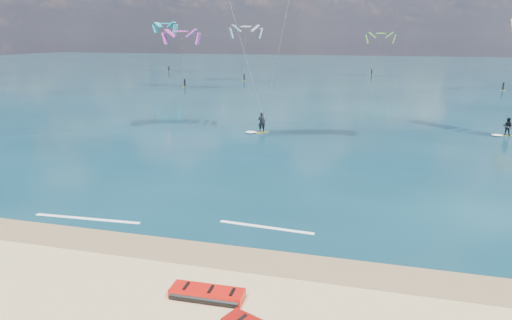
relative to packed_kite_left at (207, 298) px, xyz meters
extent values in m
plane|color=tan|center=(-4.79, 40.31, 0.00)|extent=(320.00, 320.00, 0.00)
cube|color=olive|center=(-4.79, 3.31, 0.00)|extent=(320.00, 2.40, 0.01)
cube|color=#092836|center=(-4.79, 104.31, 0.02)|extent=(320.00, 200.00, 0.04)
cube|color=gold|center=(-5.11, 28.54, 0.07)|extent=(1.35, 1.34, 0.06)
imported|color=black|center=(-5.11, 28.54, 1.06)|extent=(0.77, 0.57, 1.92)
cylinder|color=black|center=(-4.79, 28.22, 1.33)|extent=(0.45, 0.44, 0.04)
cube|color=#A8D11F|center=(17.62, 33.13, 0.07)|extent=(1.37, 0.66, 0.06)
imported|color=black|center=(17.62, 33.13, 0.92)|extent=(1.01, 0.93, 1.67)
cylinder|color=black|center=(17.91, 32.84, 1.21)|extent=(0.53, 0.14, 0.04)
cube|color=white|center=(-8.64, 5.31, 0.04)|extent=(5.91, 0.56, 0.01)
cube|color=white|center=(0.60, 6.61, 0.04)|extent=(4.87, 0.59, 0.01)
camera|label=1|loc=(5.44, -13.71, 9.25)|focal=32.00mm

